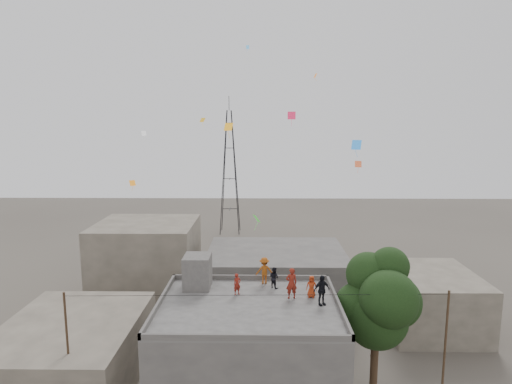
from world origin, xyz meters
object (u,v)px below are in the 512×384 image
person_red_adult (291,283)px  person_dark_adult (322,290)px  tree (379,301)px  transmission_tower (230,172)px  stair_head_box (197,271)px

person_red_adult → person_dark_adult: size_ratio=1.06×
person_dark_adult → person_red_adult: bearing=126.6°
tree → person_red_adult: 5.04m
person_red_adult → person_dark_adult: bearing=139.6°
person_red_adult → tree: bearing=164.4°
tree → transmission_tower: (-11.37, 39.40, 2.97)m
stair_head_box → tree: size_ratio=0.22×
stair_head_box → transmission_tower: transmission_tower is taller
transmission_tower → person_red_adult: transmission_tower is taller
person_dark_adult → transmission_tower: bearing=77.2°
stair_head_box → tree: tree is taller
stair_head_box → person_red_adult: stair_head_box is taller
tree → person_red_adult: (-4.95, 0.39, 0.90)m
tree → person_dark_adult: 3.49m
transmission_tower → person_dark_adult: bearing=-78.6°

